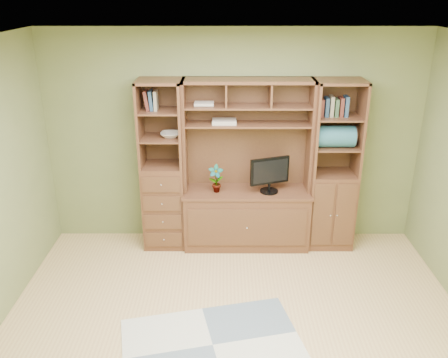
{
  "coord_description": "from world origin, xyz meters",
  "views": [
    {
      "loc": [
        -0.1,
        -3.48,
        3.01
      ],
      "look_at": [
        -0.11,
        1.2,
        1.1
      ],
      "focal_mm": 38.0,
      "sensor_mm": 36.0,
      "label": 1
    }
  ],
  "objects_px": {
    "left_tower": "(163,167)",
    "monitor": "(270,169)",
    "center_hutch": "(247,168)",
    "right_tower": "(333,167)"
  },
  "relations": [
    {
      "from": "left_tower",
      "to": "right_tower",
      "type": "height_order",
      "value": "same"
    },
    {
      "from": "center_hutch",
      "to": "monitor",
      "type": "bearing_deg",
      "value": -7.57
    },
    {
      "from": "center_hutch",
      "to": "monitor",
      "type": "relative_size",
      "value": 3.44
    },
    {
      "from": "left_tower",
      "to": "right_tower",
      "type": "relative_size",
      "value": 1.0
    },
    {
      "from": "monitor",
      "to": "center_hutch",
      "type": "bearing_deg",
      "value": 152.82
    },
    {
      "from": "right_tower",
      "to": "monitor",
      "type": "relative_size",
      "value": 3.44
    },
    {
      "from": "center_hutch",
      "to": "right_tower",
      "type": "distance_m",
      "value": 1.03
    },
    {
      "from": "left_tower",
      "to": "monitor",
      "type": "distance_m",
      "value": 1.27
    },
    {
      "from": "center_hutch",
      "to": "monitor",
      "type": "xyz_separation_m",
      "value": [
        0.26,
        -0.03,
        0.0
      ]
    },
    {
      "from": "left_tower",
      "to": "right_tower",
      "type": "xyz_separation_m",
      "value": [
        2.02,
        0.0,
        0.0
      ]
    }
  ]
}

